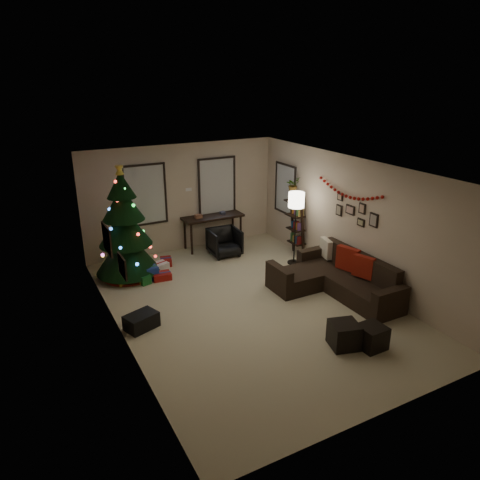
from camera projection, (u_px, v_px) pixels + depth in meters
name	position (u px, v px, depth m)	size (l,w,h in m)	color
floor	(250.00, 305.00, 8.95)	(7.00, 7.00, 0.00)	#BFB490
ceiling	(251.00, 169.00, 8.01)	(7.00, 7.00, 0.00)	white
wall_back	(182.00, 198.00, 11.37)	(5.00, 5.00, 0.00)	beige
wall_front	(389.00, 328.00, 5.58)	(5.00, 5.00, 0.00)	beige
wall_left	(117.00, 266.00, 7.38)	(7.00, 7.00, 0.00)	beige
wall_right	(353.00, 221.00, 9.58)	(7.00, 7.00, 0.00)	beige
window_back_left	(145.00, 195.00, 10.86)	(1.05, 0.06, 1.50)	#728CB2
window_back_right	(217.00, 186.00, 11.70)	(1.05, 0.06, 1.50)	#728CB2
window_right_wall	(286.00, 189.00, 11.63)	(0.06, 0.90, 1.30)	#728CB2
christmas_tree	(125.00, 231.00, 9.83)	(1.40, 1.40, 2.60)	black
presents	(146.00, 272.00, 10.13)	(1.50, 1.01, 0.30)	maroon
sofa	(336.00, 280.00, 9.39)	(1.74, 2.54, 0.83)	black
pillow_red_a	(364.00, 267.00, 9.10)	(0.12, 0.45, 0.45)	maroon
pillow_red_b	(348.00, 259.00, 9.49)	(0.13, 0.50, 0.50)	maroon
pillow_cream	(326.00, 248.00, 10.10)	(0.12, 0.42, 0.42)	beige
ottoman_near	(344.00, 335.00, 7.52)	(0.45, 0.45, 0.43)	black
ottoman_far	(372.00, 337.00, 7.49)	(0.42, 0.42, 0.40)	black
desk	(213.00, 220.00, 11.66)	(1.58, 0.56, 0.85)	black
desk_chair	(225.00, 242.00, 11.27)	(0.67, 0.63, 0.69)	black
bookshelf	(296.00, 225.00, 11.15)	(0.30, 0.48, 1.62)	black
potted_plant	(293.00, 182.00, 10.98)	(0.43, 0.37, 0.48)	#4C4C4C
floor_lamp	(296.00, 205.00, 10.40)	(0.37, 0.37, 1.75)	black
art_map	(107.00, 239.00, 7.87)	(0.04, 0.60, 0.50)	black
art_abstract	(122.00, 266.00, 7.08)	(0.04, 0.45, 0.35)	black
gallery	(356.00, 212.00, 9.43)	(0.03, 1.25, 0.54)	black
garland	(349.00, 191.00, 9.48)	(0.08, 1.90, 0.30)	#A5140C
stocking_left	(175.00, 189.00, 11.32)	(0.20, 0.05, 0.36)	#990F0C
stocking_right	(189.00, 194.00, 11.46)	(0.20, 0.05, 0.36)	#990F0C
storage_bin	(141.00, 321.00, 8.08)	(0.56, 0.37, 0.28)	black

